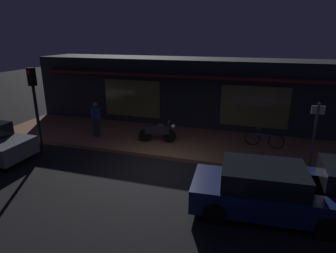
{
  "coord_description": "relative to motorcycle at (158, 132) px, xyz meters",
  "views": [
    {
      "loc": [
        3.21,
        -9.02,
        4.78
      ],
      "look_at": [
        -0.35,
        2.4,
        0.95
      ],
      "focal_mm": 30.52,
      "sensor_mm": 36.0,
      "label": 1
    }
  ],
  "objects": [
    {
      "name": "person_photographer",
      "position": [
        -3.05,
        -0.15,
        0.38
      ],
      "size": [
        0.41,
        0.62,
        1.67
      ],
      "color": "#28232D",
      "rests_on": "sidewalk_slab"
    },
    {
      "name": "traffic_light_pole",
      "position": [
        -4.3,
        -2.45,
        1.83
      ],
      "size": [
        0.24,
        0.33,
        3.6
      ],
      "color": "black",
      "rests_on": "ground_plane"
    },
    {
      "name": "ground_plane",
      "position": [
        0.84,
        -2.46,
        -0.65
      ],
      "size": [
        60.0,
        60.0,
        0.0
      ],
      "primitive_type": "plane",
      "color": "black"
    },
    {
      "name": "sign_post",
      "position": [
        6.18,
        -0.71,
        0.86
      ],
      "size": [
        0.44,
        0.09,
        2.4
      ],
      "color": "#47474C",
      "rests_on": "sidewalk_slab"
    },
    {
      "name": "storefront_building",
      "position": [
        0.84,
        3.93,
        1.16
      ],
      "size": [
        18.0,
        3.3,
        3.6
      ],
      "color": "black",
      "rests_on": "ground_plane"
    },
    {
      "name": "motorcycle",
      "position": [
        0.0,
        0.0,
        0.0
      ],
      "size": [
        1.69,
        0.63,
        0.97
      ],
      "color": "black",
      "rests_on": "sidewalk_slab"
    },
    {
      "name": "parked_car_far",
      "position": [
        4.55,
        -4.05,
        0.06
      ],
      "size": [
        4.21,
        2.03,
        1.42
      ],
      "color": "black",
      "rests_on": "ground_plane"
    },
    {
      "name": "bicycle_parked",
      "position": [
        4.56,
        0.79,
        -0.14
      ],
      "size": [
        1.65,
        0.42,
        0.91
      ],
      "color": "black",
      "rests_on": "sidewalk_slab"
    },
    {
      "name": "sidewalk_slab",
      "position": [
        0.84,
        0.54,
        -0.57
      ],
      "size": [
        18.0,
        4.0,
        0.15
      ],
      "primitive_type": "cube",
      "color": "brown",
      "rests_on": "ground_plane"
    }
  ]
}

